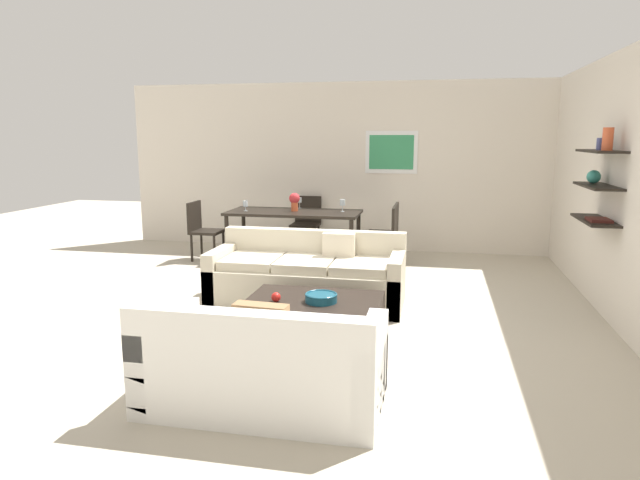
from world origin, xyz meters
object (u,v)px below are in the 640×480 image
dining_chair_head (307,220)px  coffee_table (312,321)px  sofa_beige (308,277)px  loveseat_white (264,365)px  dining_chair_right_far (388,229)px  decorative_bowl (321,297)px  dining_chair_left_near (202,227)px  centerpiece_vase (294,200)px  wine_glass_head (300,201)px  dining_table (294,216)px  wine_glass_right_far (343,203)px  dining_chair_right_near (386,233)px  apple_on_coffee_table (276,297)px  wine_glass_left_near (245,204)px

dining_chair_head → coffee_table: bearing=-76.2°
sofa_beige → coffee_table: 1.22m
loveseat_white → dining_chair_right_far: (0.45, 4.71, 0.21)m
dining_chair_right_far → loveseat_white: bearing=-95.4°
sofa_beige → dining_chair_right_far: dining_chair_right_far is taller
decorative_bowl → dining_chair_head: size_ratio=0.33×
decorative_bowl → dining_chair_left_near: 3.93m
dining_chair_left_near → dining_chair_right_far: bearing=7.9°
dining_chair_left_near → centerpiece_vase: bearing=9.3°
dining_chair_head → centerpiece_vase: size_ratio=3.27×
dining_chair_right_far → wine_glass_head: 1.44m
dining_table → wine_glass_right_far: size_ratio=10.83×
dining_chair_right_far → wine_glass_right_far: 0.77m
dining_table → dining_chair_right_far: dining_chair_right_far is taller
coffee_table → dining_table: 3.43m
loveseat_white → centerpiece_vase: 4.69m
loveseat_white → dining_chair_right_near: bearing=84.1°
coffee_table → wine_glass_right_far: wine_glass_right_far is taller
loveseat_white → dining_table: bearing=101.7°
dining_chair_right_near → centerpiece_vase: size_ratio=3.27×
apple_on_coffee_table → wine_glass_right_far: 3.46m
decorative_bowl → wine_glass_right_far: wine_glass_right_far is taller
dining_chair_head → dining_chair_left_near: bearing=-143.5°
dining_table → wine_glass_left_near: size_ratio=12.85×
decorative_bowl → apple_on_coffee_table: size_ratio=3.41×
centerpiece_vase → dining_chair_head: bearing=90.2°
wine_glass_head → wine_glass_left_near: bearing=-146.5°
apple_on_coffee_table → dining_chair_head: dining_chair_head is taller
wine_glass_head → dining_chair_right_far: bearing=-7.2°
wine_glass_left_near → dining_table: bearing=8.4°
loveseat_white → apple_on_coffee_table: 1.23m
dining_chair_right_far → wine_glass_right_far: wine_glass_right_far is taller
sofa_beige → dining_chair_head: 2.99m
dining_chair_head → wine_glass_head: (-0.00, -0.47, 0.36)m
sofa_beige → dining_table: sofa_beige is taller
sofa_beige → wine_glass_right_far: 2.25m
decorative_bowl → wine_glass_left_near: wine_glass_left_near is taller
sofa_beige → apple_on_coffee_table: size_ratio=24.71×
dining_table → wine_glass_right_far: bearing=8.4°
dining_chair_right_far → wine_glass_head: bearing=172.8°
sofa_beige → wine_glass_left_near: (-1.41, 1.96, 0.56)m
decorative_bowl → dining_chair_left_near: dining_chair_left_near is taller
decorative_bowl → dining_chair_right_far: (0.30, 3.44, 0.08)m
wine_glass_left_near → dining_chair_left_near: bearing=-172.7°
coffee_table → dining_table: (-1.00, 3.24, 0.49)m
sofa_beige → coffee_table: bearing=-75.2°
coffee_table → dining_chair_right_far: (0.38, 3.43, 0.31)m
dining_chair_head → wine_glass_left_near: wine_glass_left_near is taller
dining_chair_head → wine_glass_right_far: 1.09m
wine_glass_head → sofa_beige: bearing=-74.2°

